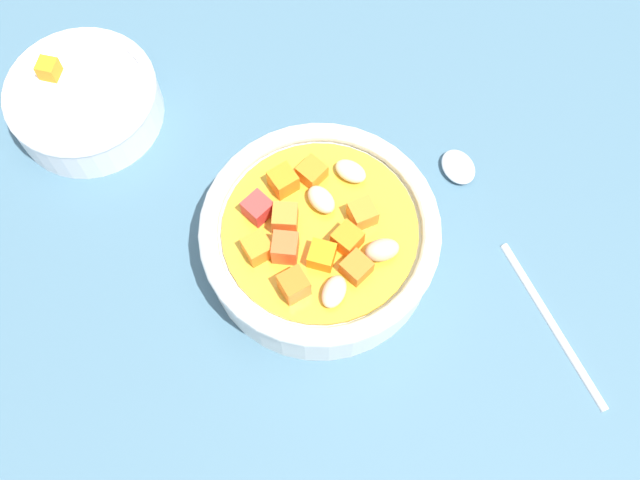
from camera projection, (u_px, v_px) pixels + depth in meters
The scene contains 4 objects.
ground_plane at pixel (320, 257), 58.50cm from camera, with size 140.00×140.00×2.00cm, color #42667A.
soup_bowl_main at pixel (320, 238), 54.86cm from camera, with size 17.67×17.67×6.67cm.
spoon at pixel (494, 226), 57.98cm from camera, with size 23.04×6.66×1.03cm.
side_bowl_small at pixel (85, 101), 60.53cm from camera, with size 12.40×12.40×4.83cm.
Camera 1 is at (-16.95, 13.20, 53.42)cm, focal length 41.39 mm.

